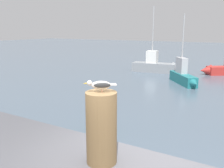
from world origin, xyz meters
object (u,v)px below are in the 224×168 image
at_px(seagull, 100,85).
at_px(mooring_post, 101,128).
at_px(channel_buoy, 98,117).
at_px(boat_grey, 159,66).
at_px(boat_teal, 184,76).

bearing_deg(seagull, mooring_post, 35.67).
xyz_separation_m(seagull, channel_buoy, (-2.63, 3.86, -2.08)).
bearing_deg(channel_buoy, boat_grey, 101.05).
bearing_deg(channel_buoy, seagull, -55.76).
bearing_deg(mooring_post, seagull, -144.33).
bearing_deg(channel_buoy, boat_teal, 87.06).
relative_size(seagull, boat_teal, 0.09).
xyz_separation_m(seagull, boat_grey, (-4.87, 15.31, -2.08)).
height_order(boat_teal, boat_grey, boat_grey).
height_order(mooring_post, channel_buoy, mooring_post).
relative_size(mooring_post, channel_buoy, 0.67).
relative_size(mooring_post, seagull, 2.58).
height_order(seagull, boat_grey, boat_grey).
xyz_separation_m(boat_grey, channel_buoy, (2.23, -11.44, 0.00)).
relative_size(mooring_post, boat_teal, 0.22).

